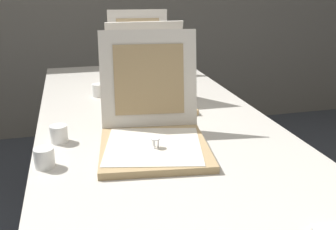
{
  "coord_description": "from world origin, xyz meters",
  "views": [
    {
      "loc": [
        -0.3,
        -0.83,
        1.26
      ],
      "look_at": [
        0.02,
        0.41,
        0.81
      ],
      "focal_mm": 41.26,
      "sensor_mm": 36.0,
      "label": 1
    }
  ],
  "objects_px": {
    "cup_white_near_center": "(59,134)",
    "cup_white_far": "(98,90)",
    "pizza_box_front": "(153,131)",
    "cup_white_near_left": "(44,158)",
    "pizza_box_middle": "(148,93)",
    "pizza_box_back": "(141,69)",
    "table": "(153,129)"
  },
  "relations": [
    {
      "from": "cup_white_near_center",
      "to": "pizza_box_front",
      "type": "bearing_deg",
      "value": -20.71
    },
    {
      "from": "pizza_box_middle",
      "to": "pizza_box_back",
      "type": "height_order",
      "value": "pizza_box_back"
    },
    {
      "from": "pizza_box_back",
      "to": "pizza_box_middle",
      "type": "bearing_deg",
      "value": -90.95
    },
    {
      "from": "pizza_box_front",
      "to": "pizza_box_back",
      "type": "xyz_separation_m",
      "value": [
        0.13,
        0.91,
        0.0
      ]
    },
    {
      "from": "table",
      "to": "cup_white_near_left",
      "type": "distance_m",
      "value": 0.52
    },
    {
      "from": "pizza_box_middle",
      "to": "cup_white_far",
      "type": "distance_m",
      "value": 0.27
    },
    {
      "from": "pizza_box_front",
      "to": "cup_white_far",
      "type": "xyz_separation_m",
      "value": [
        -0.12,
        0.62,
        -0.02
      ]
    },
    {
      "from": "cup_white_far",
      "to": "cup_white_near_left",
      "type": "distance_m",
      "value": 0.72
    },
    {
      "from": "cup_white_far",
      "to": "cup_white_near_left",
      "type": "bearing_deg",
      "value": -106.92
    },
    {
      "from": "pizza_box_middle",
      "to": "pizza_box_back",
      "type": "bearing_deg",
      "value": 84.3
    },
    {
      "from": "pizza_box_middle",
      "to": "cup_white_near_left",
      "type": "distance_m",
      "value": 0.65
    },
    {
      "from": "pizza_box_middle",
      "to": "cup_white_near_center",
      "type": "height_order",
      "value": "pizza_box_middle"
    },
    {
      "from": "table",
      "to": "pizza_box_middle",
      "type": "distance_m",
      "value": 0.2
    },
    {
      "from": "pizza_box_back",
      "to": "cup_white_near_center",
      "type": "xyz_separation_m",
      "value": [
        -0.42,
        -0.8,
        -0.02
      ]
    },
    {
      "from": "pizza_box_middle",
      "to": "pizza_box_front",
      "type": "bearing_deg",
      "value": -98.71
    },
    {
      "from": "cup_white_near_center",
      "to": "cup_white_far",
      "type": "height_order",
      "value": "same"
    },
    {
      "from": "cup_white_near_left",
      "to": "pizza_box_front",
      "type": "bearing_deg",
      "value": 11.18
    },
    {
      "from": "table",
      "to": "cup_white_far",
      "type": "xyz_separation_m",
      "value": [
        -0.18,
        0.35,
        0.08
      ]
    },
    {
      "from": "pizza_box_middle",
      "to": "cup_white_near_center",
      "type": "xyz_separation_m",
      "value": [
        -0.37,
        -0.33,
        -0.02
      ]
    },
    {
      "from": "table",
      "to": "cup_white_far",
      "type": "distance_m",
      "value": 0.4
    },
    {
      "from": "table",
      "to": "cup_white_near_left",
      "type": "bearing_deg",
      "value": -139.38
    },
    {
      "from": "pizza_box_front",
      "to": "cup_white_near_left",
      "type": "distance_m",
      "value": 0.34
    },
    {
      "from": "pizza_box_middle",
      "to": "cup_white_near_left",
      "type": "height_order",
      "value": "pizza_box_middle"
    },
    {
      "from": "pizza_box_front",
      "to": "cup_white_near_center",
      "type": "relative_size",
      "value": 7.58
    },
    {
      "from": "cup_white_near_center",
      "to": "cup_white_far",
      "type": "bearing_deg",
      "value": 71.55
    },
    {
      "from": "cup_white_near_center",
      "to": "cup_white_far",
      "type": "relative_size",
      "value": 1.0
    },
    {
      "from": "pizza_box_back",
      "to": "cup_white_near_left",
      "type": "relative_size",
      "value": 6.84
    },
    {
      "from": "pizza_box_back",
      "to": "cup_white_near_left",
      "type": "distance_m",
      "value": 1.08
    },
    {
      "from": "pizza_box_front",
      "to": "pizza_box_back",
      "type": "distance_m",
      "value": 0.92
    },
    {
      "from": "cup_white_far",
      "to": "cup_white_near_left",
      "type": "xyz_separation_m",
      "value": [
        -0.21,
        -0.68,
        0.0
      ]
    },
    {
      "from": "pizza_box_middle",
      "to": "cup_white_near_center",
      "type": "bearing_deg",
      "value": -136.89
    },
    {
      "from": "table",
      "to": "pizza_box_middle",
      "type": "relative_size",
      "value": 5.93
    }
  ]
}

